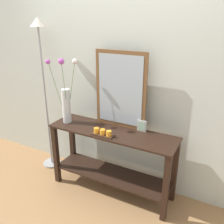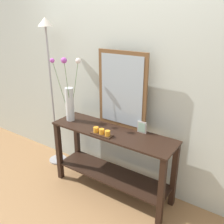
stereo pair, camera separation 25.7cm
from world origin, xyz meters
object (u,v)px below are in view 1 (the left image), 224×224
(mirror_leaning, at_px, (121,90))
(tall_vase_left, at_px, (66,100))
(console_table, at_px, (112,155))
(candle_tray, at_px, (103,133))
(floor_lamp, at_px, (43,72))
(picture_frame_small, at_px, (142,126))

(mirror_leaning, height_order, tall_vase_left, mirror_leaning)
(console_table, bearing_deg, tall_vase_left, -177.08)
(candle_tray, height_order, floor_lamp, floor_lamp)
(console_table, xyz_separation_m, floor_lamp, (-1.00, 0.09, 0.81))
(tall_vase_left, distance_m, candle_tray, 0.59)
(tall_vase_left, xyz_separation_m, picture_frame_small, (0.86, 0.17, -0.20))
(tall_vase_left, height_order, floor_lamp, floor_lamp)
(tall_vase_left, bearing_deg, picture_frame_small, 11.52)
(picture_frame_small, height_order, floor_lamp, floor_lamp)
(console_table, bearing_deg, picture_frame_small, 27.20)
(candle_tray, xyz_separation_m, picture_frame_small, (0.32, 0.28, 0.04))
(console_table, height_order, tall_vase_left, tall_vase_left)
(candle_tray, bearing_deg, tall_vase_left, 169.09)
(candle_tray, bearing_deg, mirror_leaning, 79.97)
(mirror_leaning, distance_m, tall_vase_left, 0.64)
(picture_frame_small, bearing_deg, tall_vase_left, -168.48)
(console_table, xyz_separation_m, mirror_leaning, (0.01, 0.17, 0.71))
(tall_vase_left, bearing_deg, floor_lamp, 163.75)
(console_table, height_order, candle_tray, candle_tray)
(mirror_leaning, relative_size, picture_frame_small, 6.58)
(mirror_leaning, xyz_separation_m, candle_tray, (-0.05, -0.30, -0.39))
(tall_vase_left, xyz_separation_m, floor_lamp, (-0.42, 0.12, 0.25))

